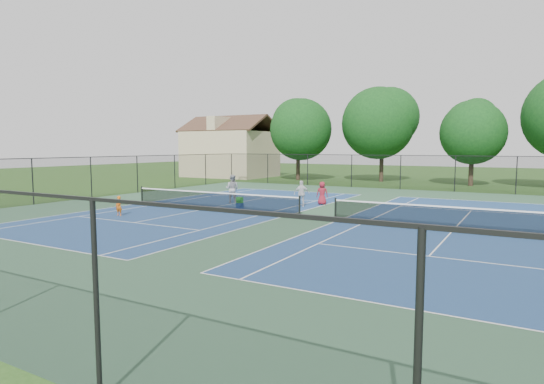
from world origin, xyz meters
The scene contains 15 objects.
ground centered at (0.00, 0.00, 0.00)m, with size 140.00×140.00×0.00m, color #234716.
court_pad centered at (0.00, 0.00, 0.00)m, with size 36.00×36.00×0.01m, color #2F5339.
tennis_court_left centered at (-7.00, 0.00, 0.10)m, with size 12.00×23.83×1.07m.
tennis_court_right centered at (7.00, 0.00, 0.10)m, with size 12.00×23.83×1.07m.
perimeter_fence centered at (0.00, 0.00, 1.60)m, with size 36.08×36.08×3.02m.
tree_back_a centered at (-13.00, 24.00, 6.04)m, with size 6.80×6.80×9.15m.
tree_back_b centered at (-4.00, 26.00, 6.60)m, with size 7.60×7.60×10.03m.
tree_back_c centered at (5.00, 25.00, 5.48)m, with size 6.00×6.00×8.40m.
clapboard_house centered at (-23.00, 25.00, 3.09)m, with size 10.80×8.10×7.65m.
child_player centered at (-9.47, -5.10, 0.54)m, with size 0.39×0.26×1.08m, color orange.
instructor centered at (-7.32, 2.61, 0.95)m, with size 0.92×0.72×1.90m, color #959598.
bystander_a centered at (-2.45, 3.15, 0.83)m, with size 0.97×0.40×1.65m, color silver.
bystander_c centered at (-1.73, 4.71, 0.75)m, with size 0.74×0.48×1.50m, color maroon.
ball_crate centered at (-5.47, 0.72, 0.16)m, with size 0.36×0.32×0.32m, color navy.
ball_hopper centered at (-5.47, 0.72, 0.50)m, with size 0.34×0.28×0.36m, color #1B9C20.
Camera 1 is at (9.83, -22.27, 3.73)m, focal length 30.00 mm.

